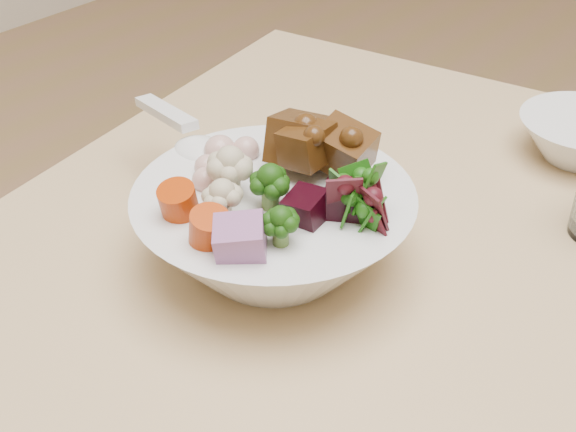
{
  "coord_description": "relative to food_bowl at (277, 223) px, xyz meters",
  "views": [
    {
      "loc": [
        0.07,
        -0.52,
        1.12
      ],
      "look_at": [
        -0.28,
        -0.09,
        0.73
      ],
      "focal_mm": 50.0,
      "sensor_mm": 36.0,
      "label": 1
    }
  ],
  "objects": [
    {
      "name": "food_bowl",
      "position": [
        0.0,
        0.0,
        0.0
      ],
      "size": [
        0.25,
        0.25,
        0.13
      ],
      "color": "white",
      "rests_on": "dining_table"
    },
    {
      "name": "soup_spoon",
      "position": [
        -0.12,
        0.02,
        0.03
      ],
      "size": [
        0.16,
        0.08,
        0.03
      ],
      "rotation": [
        0.0,
        0.0,
        -0.3
      ],
      "color": "white",
      "rests_on": "food_bowl"
    }
  ]
}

